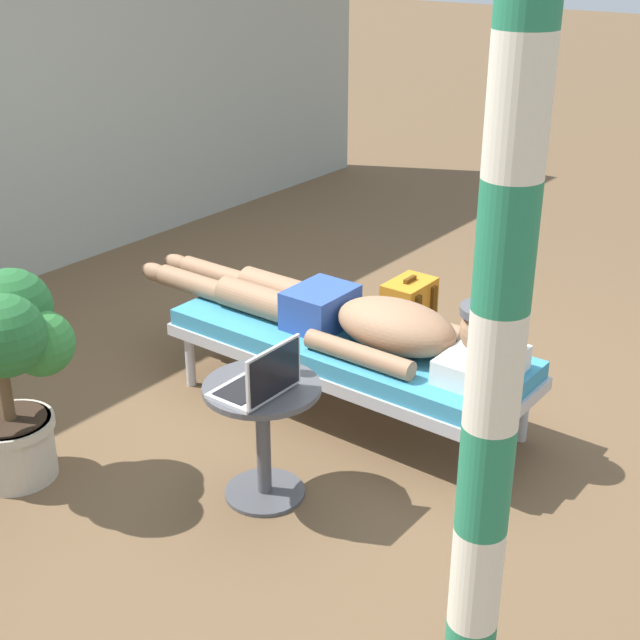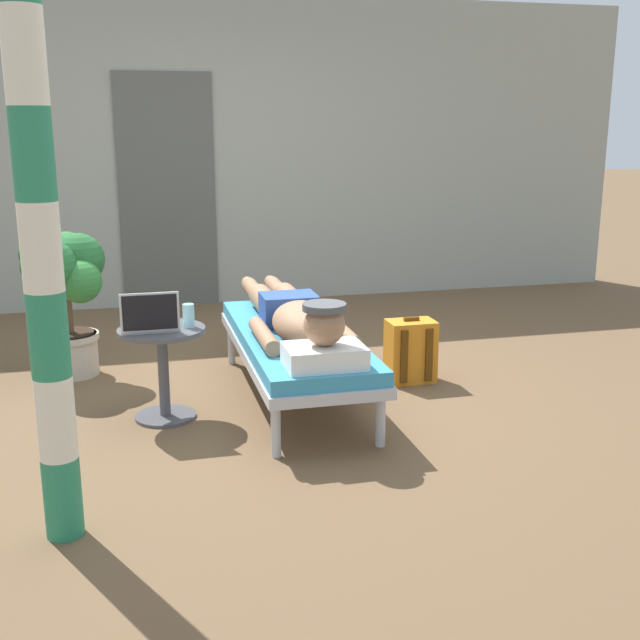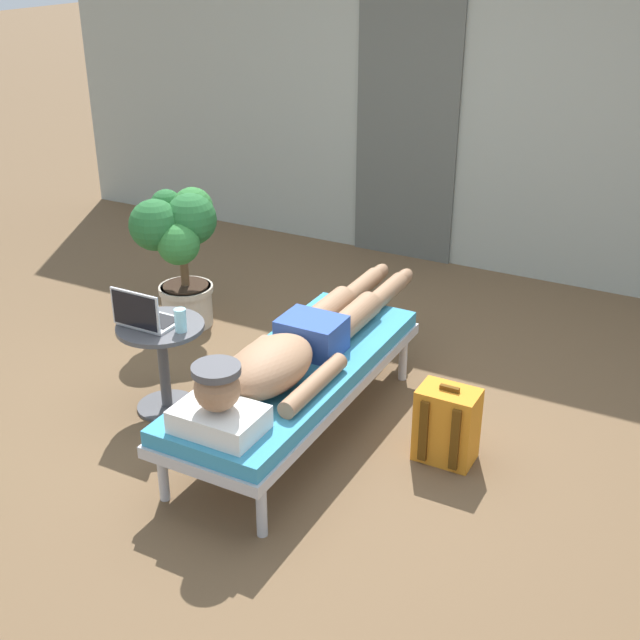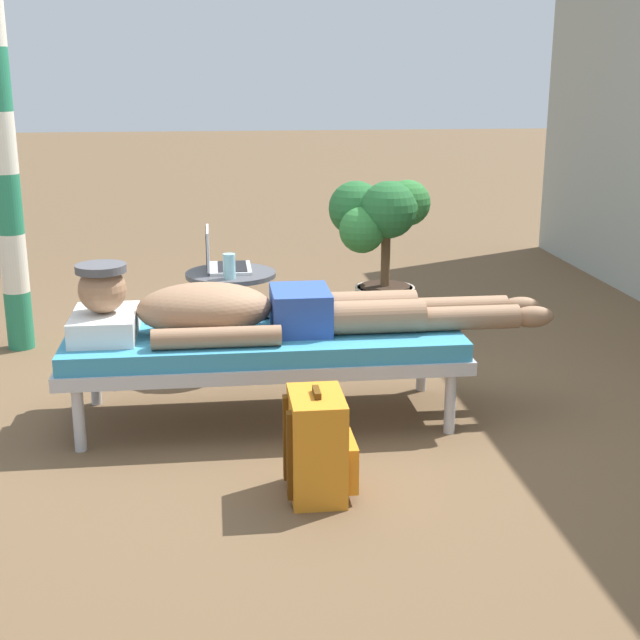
% 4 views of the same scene
% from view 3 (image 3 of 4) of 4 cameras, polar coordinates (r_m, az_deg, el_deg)
% --- Properties ---
extents(ground_plane, '(40.00, 40.00, 0.00)m').
position_cam_3_polar(ground_plane, '(4.67, -1.69, -6.52)').
color(ground_plane, brown).
extents(house_wall_back, '(7.60, 0.20, 2.70)m').
position_cam_3_polar(house_wall_back, '(6.49, 11.15, 15.10)').
color(house_wall_back, '#999E93').
rests_on(house_wall_back, ground).
extents(house_door_panel, '(0.84, 0.03, 2.04)m').
position_cam_3_polar(house_door_panel, '(6.64, 5.97, 12.75)').
color(house_door_panel, '#545651').
rests_on(house_door_panel, ground).
extents(lounge_chair, '(0.65, 1.80, 0.42)m').
position_cam_3_polar(lounge_chair, '(4.35, -1.62, -3.89)').
color(lounge_chair, '#B7B7BC').
rests_on(lounge_chair, ground).
extents(person_reclining, '(0.53, 2.17, 0.33)m').
position_cam_3_polar(person_reclining, '(4.24, -1.87, -2.05)').
color(person_reclining, white).
rests_on(person_reclining, lounge_chair).
extents(side_table, '(0.48, 0.48, 0.52)m').
position_cam_3_polar(side_table, '(4.64, -10.79, -2.18)').
color(side_table, '#4C4C51').
rests_on(side_table, ground).
extents(laptop, '(0.31, 0.24, 0.23)m').
position_cam_3_polar(laptop, '(4.54, -12.02, 0.25)').
color(laptop, silver).
rests_on(laptop, side_table).
extents(drink_glass, '(0.06, 0.06, 0.13)m').
position_cam_3_polar(drink_glass, '(4.45, -9.59, -0.02)').
color(drink_glass, '#99D8E5').
rests_on(drink_glass, side_table).
extents(backpack, '(0.30, 0.26, 0.42)m').
position_cam_3_polar(backpack, '(4.27, 8.77, -7.14)').
color(backpack, orange).
rests_on(backpack, ground).
extents(potted_plant, '(0.54, 0.60, 0.94)m').
position_cam_3_polar(potted_plant, '(5.50, -9.74, 5.61)').
color(potted_plant, '#BFB29E').
rests_on(potted_plant, ground).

